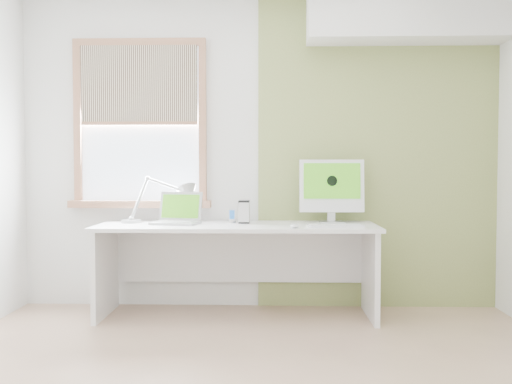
{
  "coord_description": "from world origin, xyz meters",
  "views": [
    {
      "loc": [
        0.12,
        -3.11,
        1.17
      ],
      "look_at": [
        0.0,
        1.05,
        1.0
      ],
      "focal_mm": 40.21,
      "sensor_mm": 36.0,
      "label": 1
    }
  ],
  "objects_px": {
    "external_drive": "(244,212)",
    "desk": "(237,248)",
    "laptop": "(178,216)",
    "desk_lamp": "(178,198)",
    "imac": "(332,187)"
  },
  "relations": [
    {
      "from": "desk",
      "to": "imac",
      "type": "xyz_separation_m",
      "value": [
        0.76,
        0.11,
        0.48
      ]
    },
    {
      "from": "external_drive",
      "to": "desk",
      "type": "bearing_deg",
      "value": -127.69
    },
    {
      "from": "desk",
      "to": "external_drive",
      "type": "xyz_separation_m",
      "value": [
        0.05,
        0.07,
        0.29
      ]
    },
    {
      "from": "external_drive",
      "to": "imac",
      "type": "distance_m",
      "value": 0.74
    },
    {
      "from": "desk",
      "to": "imac",
      "type": "distance_m",
      "value": 0.91
    },
    {
      "from": "desk",
      "to": "desk_lamp",
      "type": "distance_m",
      "value": 0.65
    },
    {
      "from": "laptop",
      "to": "imac",
      "type": "xyz_separation_m",
      "value": [
        1.24,
        0.1,
        0.23
      ]
    },
    {
      "from": "desk_lamp",
      "to": "imac",
      "type": "bearing_deg",
      "value": -1.11
    },
    {
      "from": "external_drive",
      "to": "imac",
      "type": "relative_size",
      "value": 0.35
    },
    {
      "from": "external_drive",
      "to": "imac",
      "type": "height_order",
      "value": "imac"
    },
    {
      "from": "laptop",
      "to": "desk_lamp",
      "type": "bearing_deg",
      "value": 98.57
    },
    {
      "from": "desk",
      "to": "imac",
      "type": "height_order",
      "value": "imac"
    },
    {
      "from": "laptop",
      "to": "imac",
      "type": "bearing_deg",
      "value": 4.83
    },
    {
      "from": "external_drive",
      "to": "imac",
      "type": "bearing_deg",
      "value": 3.8
    },
    {
      "from": "desk_lamp",
      "to": "external_drive",
      "type": "relative_size",
      "value": 3.79
    }
  ]
}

